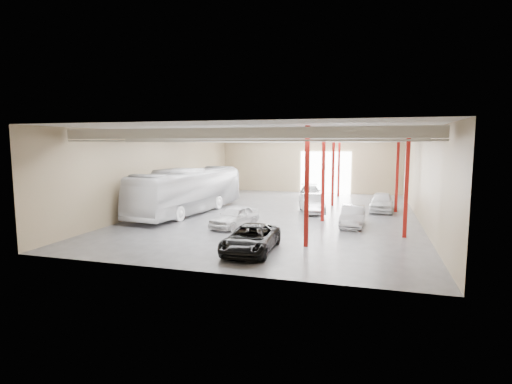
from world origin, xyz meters
The scene contains 8 objects.
depot_shell centered at (0.13, 0.48, 4.98)m, with size 22.12×32.12×7.06m.
coach_bus centered at (-7.81, -1.46, 1.94)m, with size 3.25×13.89×3.87m, color white.
black_sedan centered at (1.05, -12.07, 0.75)m, with size 2.48×5.39×1.50m, color black.
car_row_a centered at (-2.00, -6.00, 0.77)m, with size 1.82×4.52×1.54m, color silver.
car_row_b centered at (2.44, 1.50, 0.80)m, with size 1.70×4.86×1.60m, color #B0B1B5.
car_row_c centered at (1.11, 9.76, 0.75)m, with size 2.10×5.16×1.50m, color slate.
car_right_near centered at (6.14, -3.35, 0.74)m, with size 1.57×4.50×1.48m, color silver.
car_right_far centered at (8.30, 4.02, 0.84)m, with size 1.98×4.92×1.68m, color silver.
Camera 1 is at (7.34, -32.70, 6.00)m, focal length 28.00 mm.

